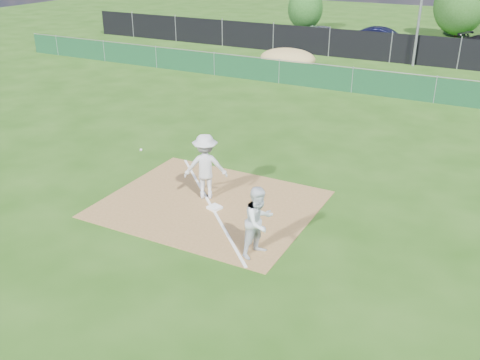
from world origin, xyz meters
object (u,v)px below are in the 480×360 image
at_px(tree_left, 305,9).
at_px(tree_mid, 461,4).
at_px(runner, 259,222).
at_px(car_left, 323,35).
at_px(first_base, 215,208).
at_px(car_mid, 382,39).
at_px(play_at_first, 205,167).

xyz_separation_m(tree_left, tree_mid, (11.64, 2.66, 0.68)).
bearing_deg(runner, car_left, 34.59).
distance_m(first_base, tree_mid, 34.10).
bearing_deg(runner, tree_left, 37.66).
height_order(car_mid, tree_mid, tree_mid).
xyz_separation_m(car_left, tree_mid, (8.18, 7.74, 1.75)).
xyz_separation_m(car_left, tree_left, (-3.46, 5.08, 1.07)).
distance_m(first_base, car_mid, 26.36).
bearing_deg(runner, tree_mid, 18.16).
xyz_separation_m(car_left, car_mid, (4.28, 0.07, 0.04)).
distance_m(play_at_first, tree_mid, 33.54).
relative_size(car_left, tree_mid, 0.83).
distance_m(play_at_first, car_mid, 25.77).
distance_m(first_base, car_left, 26.93).
relative_size(tree_left, tree_mid, 0.72).
distance_m(first_base, play_at_first, 1.26).
height_order(first_base, tree_mid, tree_mid).
xyz_separation_m(play_at_first, tree_left, (-8.96, 30.75, 0.74)).
bearing_deg(runner, first_base, 72.30).
bearing_deg(tree_mid, play_at_first, -94.59).
height_order(car_left, car_mid, car_mid).
bearing_deg(tree_left, car_left, -55.74).
xyz_separation_m(first_base, tree_mid, (2.07, 33.96, 2.38)).
distance_m(car_left, car_mid, 4.28).
distance_m(car_mid, tree_mid, 8.77).
xyz_separation_m(play_at_first, car_left, (-5.49, 25.67, -0.33)).
bearing_deg(play_at_first, first_base, -42.13).
relative_size(runner, car_mid, 0.42).
xyz_separation_m(car_mid, tree_mid, (3.90, 7.67, 1.71)).
bearing_deg(first_base, runner, -35.71).
xyz_separation_m(first_base, car_mid, (-1.82, 26.29, 0.67)).
xyz_separation_m(play_at_first, runner, (2.78, -2.11, -0.10)).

